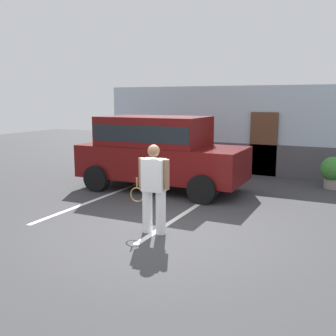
% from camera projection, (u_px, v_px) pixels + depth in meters
% --- Properties ---
extents(ground_plane, '(40.00, 40.00, 0.00)m').
position_uv_depth(ground_plane, '(156.00, 233.00, 7.55)').
color(ground_plane, '#38383A').
extents(parking_stripe_0, '(0.12, 4.40, 0.01)m').
position_uv_depth(parking_stripe_0, '(94.00, 200.00, 9.98)').
color(parking_stripe_0, silver).
rests_on(parking_stripe_0, ground_plane).
extents(parking_stripe_1, '(0.12, 4.40, 0.01)m').
position_uv_depth(parking_stripe_1, '(185.00, 213.00, 8.90)').
color(parking_stripe_1, silver).
rests_on(parking_stripe_1, ground_plane).
extents(house_frontage, '(10.79, 0.40, 2.96)m').
position_uv_depth(house_frontage, '(250.00, 133.00, 13.43)').
color(house_frontage, silver).
rests_on(house_frontage, ground_plane).
extents(parked_suv, '(4.61, 2.19, 2.05)m').
position_uv_depth(parked_suv, '(159.00, 149.00, 11.04)').
color(parked_suv, '#590C0C').
rests_on(parked_suv, ground_plane).
extents(tennis_player_man, '(0.89, 0.28, 1.69)m').
position_uv_depth(tennis_player_man, '(154.00, 188.00, 7.43)').
color(tennis_player_man, white).
rests_on(tennis_player_man, ground_plane).
extents(potted_plant_by_porch, '(0.69, 0.69, 0.91)m').
position_uv_depth(potted_plant_by_porch, '(333.00, 171.00, 11.25)').
color(potted_plant_by_porch, gray).
rests_on(potted_plant_by_porch, ground_plane).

